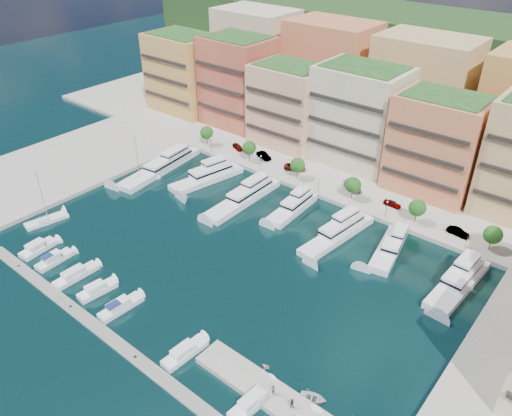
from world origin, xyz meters
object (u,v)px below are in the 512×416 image
at_px(tree_2, 298,165).
at_px(yacht_4, 339,233).
at_px(tree_4, 417,208).
at_px(tree_5, 493,235).
at_px(sailboat_2, 139,183).
at_px(sailboat_0, 46,221).
at_px(car_0, 238,147).
at_px(car_2, 295,167).
at_px(cruiser_0, 38,248).
at_px(cruiser_8, 253,402).
at_px(tender_2, 313,398).
at_px(cruiser_2, 76,275).
at_px(lamppost_3, 387,206).
at_px(cruiser_4, 120,307).
at_px(lamppost_2, 319,181).
at_px(yacht_2, 246,196).
at_px(lamppost_0, 211,142).
at_px(person_1, 292,403).
at_px(yacht_6, 460,280).
at_px(tree_3, 353,185).
at_px(car_4, 392,204).
at_px(yacht_5, 390,246).
at_px(yacht_0, 163,165).
at_px(car_1, 264,156).
at_px(car_5, 458,232).
at_px(cruiser_3, 97,290).
at_px(car_3, 353,187).
at_px(tree_1, 249,148).
at_px(lamppost_4, 468,236).
at_px(yacht_1, 209,176).
at_px(person_0, 273,390).
at_px(tender_1, 266,366).
at_px(yacht_3, 294,206).
at_px(cruiser_1, 54,260).
at_px(tree_0, 207,133).

height_order(tree_2, yacht_4, tree_2).
height_order(tree_4, tree_5, same).
bearing_deg(sailboat_2, yacht_4, 13.41).
bearing_deg(sailboat_0, car_0, 80.28).
xyz_separation_m(tree_4, car_2, (-35.21, 3.45, -2.96)).
height_order(cruiser_0, cruiser_8, same).
bearing_deg(tender_2, yacht_4, 7.44).
bearing_deg(cruiser_2, lamppost_3, 56.79).
distance_m(cruiser_2, cruiser_4, 13.75).
distance_m(lamppost_2, yacht_2, 17.95).
relative_size(tree_2, lamppost_0, 1.35).
relative_size(sailboat_2, person_1, 7.54).
relative_size(lamppost_2, car_0, 0.97).
height_order(yacht_4, yacht_6, same).
distance_m(tree_3, car_4, 10.00).
xyz_separation_m(yacht_5, car_0, (-55.27, 15.30, 0.53)).
distance_m(yacht_0, car_1, 27.33).
bearing_deg(car_5, lamppost_3, 109.11).
distance_m(lamppost_2, cruiser_3, 57.09).
distance_m(tree_5, car_1, 61.86).
xyz_separation_m(yacht_6, car_3, (-32.97, 17.16, 0.59)).
bearing_deg(tender_2, car_0, 29.70).
bearing_deg(car_0, yacht_4, -89.99).
height_order(yacht_5, sailboat_0, sailboat_0).
relative_size(cruiser_3, sailboat_0, 0.57).
distance_m(tree_1, lamppost_4, 60.05).
xyz_separation_m(lamppost_4, yacht_4, (-22.75, -11.97, -2.73)).
relative_size(yacht_1, person_0, 11.39).
relative_size(yacht_2, tender_1, 16.16).
xyz_separation_m(lamppost_0, yacht_3, (35.55, -9.47, -2.62)).
bearing_deg(car_2, tree_4, -119.20).
distance_m(cruiser_3, sailboat_0, 29.59).
distance_m(cruiser_0, car_1, 62.45).
xyz_separation_m(tender_1, car_0, (-54.32, 55.21, 1.35)).
relative_size(lamppost_4, person_0, 2.29).
relative_size(yacht_3, cruiser_0, 2.04).
xyz_separation_m(cruiser_0, cruiser_1, (6.07, -0.02, 0.02)).
height_order(tree_2, yacht_5, tree_2).
bearing_deg(cruiser_2, car_3, 68.33).
height_order(yacht_2, car_2, yacht_2).
height_order(cruiser_4, sailboat_2, sailboat_2).
relative_size(yacht_3, tender_1, 10.98).
bearing_deg(sailboat_2, lamppost_2, 32.31).
relative_size(car_1, car_2, 0.89).
xyz_separation_m(tree_2, sailboat_2, (-30.41, -26.59, -4.43)).
bearing_deg(cruiser_1, car_4, 54.82).
relative_size(lamppost_3, yacht_5, 0.25).
bearing_deg(yacht_4, lamppost_4, 27.76).
distance_m(tree_3, lamppost_3, 10.30).
bearing_deg(car_5, tree_0, 97.01).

